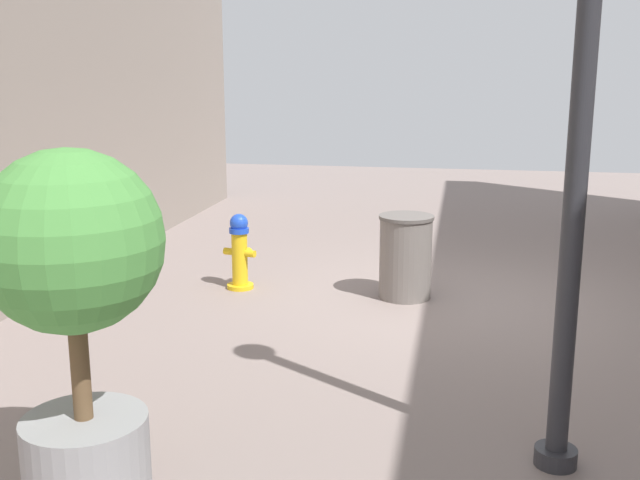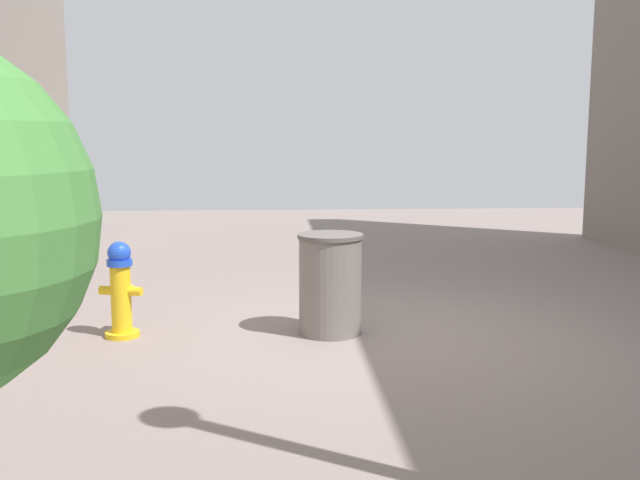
% 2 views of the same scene
% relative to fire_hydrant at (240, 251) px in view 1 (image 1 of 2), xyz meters
% --- Properties ---
extents(ground_plane, '(23.40, 23.40, 0.00)m').
position_rel_fire_hydrant_xyz_m(ground_plane, '(-2.53, 0.12, -0.45)').
color(ground_plane, gray).
extents(fire_hydrant, '(0.42, 0.39, 0.90)m').
position_rel_fire_hydrant_xyz_m(fire_hydrant, '(0.00, 0.00, 0.00)').
color(fire_hydrant, gold).
rests_on(fire_hydrant, ground_plane).
extents(planter_tree, '(1.04, 1.04, 2.16)m').
position_rel_fire_hydrant_xyz_m(planter_tree, '(-0.44, 4.66, 0.89)').
color(planter_tree, gray).
rests_on(planter_tree, ground_plane).
extents(street_lamp, '(0.36, 0.36, 4.33)m').
position_rel_fire_hydrant_xyz_m(street_lamp, '(-3.23, 3.62, 2.21)').
color(street_lamp, '#2D2D33').
rests_on(street_lamp, ground_plane).
extents(trash_bin, '(0.62, 0.62, 0.96)m').
position_rel_fire_hydrant_xyz_m(trash_bin, '(-1.96, 0.01, 0.03)').
color(trash_bin, slate).
rests_on(trash_bin, ground_plane).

